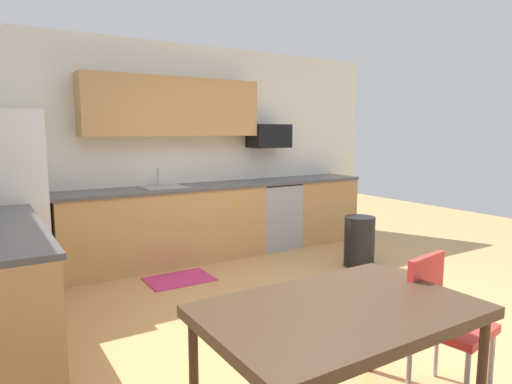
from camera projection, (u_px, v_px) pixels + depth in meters
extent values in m
plane|color=tan|center=(318.00, 322.00, 3.79)|extent=(12.00, 12.00, 0.00)
cube|color=white|center=(190.00, 151.00, 5.83)|extent=(5.80, 0.10, 2.70)
cube|color=tan|center=(166.00, 227.00, 5.41)|extent=(2.53, 0.60, 0.90)
cube|color=tan|center=(318.00, 210.00, 6.65)|extent=(1.02, 0.60, 0.90)
cube|color=#4C4C51|center=(201.00, 186.00, 5.60)|extent=(4.80, 0.64, 0.04)
cube|color=tan|center=(173.00, 107.00, 5.42)|extent=(2.20, 0.34, 0.70)
cube|color=white|center=(3.00, 203.00, 4.39)|extent=(0.76, 0.70, 1.82)
cube|color=#999BA0|center=(273.00, 216.00, 6.23)|extent=(0.60, 0.60, 0.88)
cube|color=black|center=(273.00, 183.00, 6.17)|extent=(0.60, 0.60, 0.03)
cube|color=black|center=(269.00, 136.00, 6.16)|extent=(0.54, 0.36, 0.32)
cube|color=#A5A8AD|center=(164.00, 192.00, 5.34)|extent=(0.48, 0.40, 0.14)
cylinder|color=#B2B5BA|center=(158.00, 178.00, 5.47)|extent=(0.02, 0.02, 0.24)
cube|color=#422D1E|center=(340.00, 312.00, 2.27)|extent=(1.40, 0.90, 0.06)
cylinder|color=#422D1E|center=(482.00, 378.00, 2.32)|extent=(0.05, 0.05, 0.67)
cylinder|color=#422D1E|center=(194.00, 379.00, 2.31)|extent=(0.05, 0.05, 0.67)
cylinder|color=#422D1E|center=(370.00, 323.00, 2.98)|extent=(0.05, 0.05, 0.67)
cube|color=red|center=(452.00, 327.00, 2.65)|extent=(0.46, 0.46, 0.05)
cube|color=red|center=(425.00, 287.00, 2.76)|extent=(0.38, 0.10, 0.40)
cylinder|color=#B2B2B7|center=(491.00, 366.00, 2.67)|extent=(0.03, 0.03, 0.42)
cylinder|color=#B2B2B7|center=(409.00, 363.00, 2.70)|extent=(0.03, 0.03, 0.42)
cylinder|color=#B2B2B7|center=(436.00, 346.00, 2.92)|extent=(0.03, 0.03, 0.42)
cylinder|color=black|center=(359.00, 241.00, 5.34)|extent=(0.36, 0.36, 0.60)
cube|color=#CC3372|center=(179.00, 279.00, 4.87)|extent=(0.70, 0.50, 0.01)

